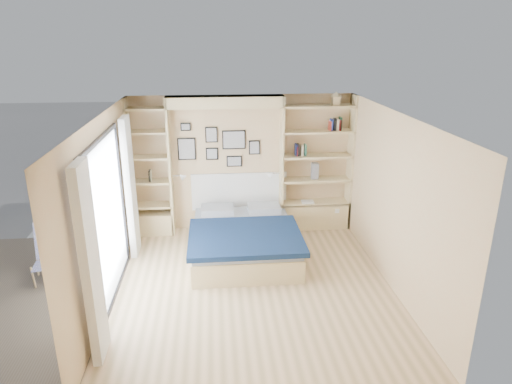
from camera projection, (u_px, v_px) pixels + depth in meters
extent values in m
plane|color=#D6B286|center=(253.00, 287.00, 6.68)|extent=(4.50, 4.50, 0.00)
plane|color=tan|center=(242.00, 163.00, 8.38)|extent=(4.00, 0.00, 4.00)
plane|color=tan|center=(275.00, 296.00, 4.15)|extent=(4.00, 0.00, 4.00)
plane|color=tan|center=(104.00, 212.00, 6.09)|extent=(0.00, 4.50, 4.50)
plane|color=tan|center=(394.00, 202.00, 6.45)|extent=(0.00, 4.50, 4.50)
plane|color=white|center=(253.00, 116.00, 5.86)|extent=(4.50, 4.50, 0.00)
cube|color=#D6C08A|center=(170.00, 168.00, 8.10)|extent=(0.04, 0.35, 2.50)
cube|color=#D6C08A|center=(281.00, 165.00, 8.28)|extent=(0.04, 0.35, 2.50)
cube|color=#D6C08A|center=(225.00, 102.00, 7.81)|extent=(2.00, 0.35, 0.20)
cube|color=#D6C08A|center=(350.00, 163.00, 8.40)|extent=(0.04, 0.35, 2.50)
cube|color=#D6C08A|center=(131.00, 169.00, 8.04)|extent=(0.04, 0.35, 2.50)
cube|color=#D6C08A|center=(314.00, 215.00, 8.67)|extent=(1.30, 0.35, 0.50)
cube|color=#D6C08A|center=(155.00, 223.00, 8.42)|extent=(0.70, 0.35, 0.40)
cube|color=black|center=(98.00, 140.00, 5.77)|extent=(0.04, 2.08, 0.06)
cube|color=black|center=(116.00, 292.00, 6.49)|extent=(0.04, 2.08, 0.06)
cube|color=black|center=(89.00, 258.00, 5.18)|extent=(0.04, 0.06, 2.20)
cube|color=black|center=(122.00, 197.00, 7.10)|extent=(0.04, 0.06, 2.20)
cube|color=silver|center=(107.00, 221.00, 6.13)|extent=(0.01, 2.00, 2.20)
cube|color=white|center=(91.00, 265.00, 4.91)|extent=(0.10, 0.45, 2.30)
cube|color=white|center=(130.00, 188.00, 7.35)|extent=(0.10, 0.45, 2.30)
cube|color=#D6C08A|center=(315.00, 202.00, 8.59)|extent=(1.30, 0.35, 0.04)
cube|color=#D6C08A|center=(316.00, 180.00, 8.44)|extent=(1.30, 0.35, 0.04)
cube|color=#D6C08A|center=(317.00, 156.00, 8.29)|extent=(1.30, 0.35, 0.04)
cube|color=#D6C08A|center=(318.00, 132.00, 8.14)|extent=(1.30, 0.35, 0.04)
cube|color=#D6C08A|center=(319.00, 106.00, 7.99)|extent=(1.30, 0.35, 0.04)
cube|color=#D6C08A|center=(153.00, 205.00, 8.30)|extent=(0.70, 0.35, 0.04)
cube|color=#D6C08A|center=(151.00, 182.00, 8.15)|extent=(0.70, 0.35, 0.04)
cube|color=#D6C08A|center=(149.00, 157.00, 8.00)|extent=(0.70, 0.35, 0.04)
cube|color=#D6C08A|center=(147.00, 132.00, 7.86)|extent=(0.70, 0.35, 0.04)
cube|color=#D6C08A|center=(145.00, 109.00, 7.72)|extent=(0.70, 0.35, 0.04)
cube|color=#D6C08A|center=(244.00, 244.00, 7.60)|extent=(1.67, 2.09, 0.37)
cube|color=#9EA4AD|center=(244.00, 232.00, 7.52)|extent=(1.63, 2.05, 0.10)
cube|color=#0E1F3C|center=(245.00, 237.00, 7.16)|extent=(1.77, 1.46, 0.08)
cube|color=#9EA4AD|center=(217.00, 210.00, 8.15)|extent=(0.57, 0.42, 0.12)
cube|color=#9EA4AD|center=(264.00, 208.00, 8.22)|extent=(0.57, 0.42, 0.12)
cube|color=white|center=(239.00, 191.00, 8.52)|extent=(1.77, 0.04, 0.70)
cube|color=black|center=(187.00, 149.00, 8.17)|extent=(0.32, 0.02, 0.40)
cube|color=gray|center=(187.00, 149.00, 8.16)|extent=(0.28, 0.01, 0.36)
cube|color=black|center=(211.00, 135.00, 8.13)|extent=(0.22, 0.02, 0.28)
cube|color=gray|center=(211.00, 135.00, 8.12)|extent=(0.18, 0.01, 0.24)
cube|color=black|center=(212.00, 154.00, 8.24)|extent=(0.22, 0.02, 0.22)
cube|color=gray|center=(212.00, 154.00, 8.23)|extent=(0.18, 0.01, 0.18)
cube|color=black|center=(234.00, 140.00, 8.20)|extent=(0.42, 0.02, 0.34)
cube|color=gray|center=(234.00, 140.00, 8.19)|extent=(0.38, 0.01, 0.30)
cube|color=black|center=(234.00, 161.00, 8.33)|extent=(0.28, 0.02, 0.20)
cube|color=gray|center=(234.00, 161.00, 8.32)|extent=(0.24, 0.01, 0.16)
cube|color=black|center=(254.00, 147.00, 8.28)|extent=(0.20, 0.02, 0.26)
cube|color=gray|center=(254.00, 148.00, 8.27)|extent=(0.16, 0.01, 0.22)
cube|color=black|center=(186.00, 127.00, 8.04)|extent=(0.18, 0.02, 0.14)
cube|color=gray|center=(186.00, 127.00, 8.03)|extent=(0.14, 0.01, 0.10)
cylinder|color=silver|center=(178.00, 176.00, 8.09)|extent=(0.20, 0.02, 0.02)
cone|color=white|center=(184.00, 177.00, 8.10)|extent=(0.13, 0.12, 0.15)
cylinder|color=silver|center=(274.00, 173.00, 8.24)|extent=(0.20, 0.02, 0.02)
cone|color=white|center=(269.00, 174.00, 8.24)|extent=(0.13, 0.12, 0.15)
cube|color=#AA1E1A|center=(296.00, 151.00, 8.22)|extent=(0.02, 0.15, 0.17)
cube|color=navy|center=(296.00, 150.00, 8.21)|extent=(0.03, 0.15, 0.21)
cube|color=black|center=(298.00, 150.00, 8.21)|extent=(0.03, 0.15, 0.21)
cube|color=#BEB188|center=(302.00, 150.00, 8.22)|extent=(0.04, 0.15, 0.20)
cube|color=#26593F|center=(305.00, 150.00, 8.22)|extent=(0.03, 0.15, 0.20)
cube|color=#AC3423|center=(330.00, 126.00, 8.12)|extent=(0.02, 0.15, 0.16)
cube|color=navy|center=(331.00, 125.00, 8.12)|extent=(0.03, 0.15, 0.20)
cube|color=black|center=(335.00, 124.00, 8.12)|extent=(0.03, 0.15, 0.21)
cube|color=#BFB28C|center=(337.00, 125.00, 8.13)|extent=(0.04, 0.15, 0.20)
cube|color=#26593F|center=(340.00, 124.00, 8.13)|extent=(0.03, 0.15, 0.24)
cube|color=#A51E1E|center=(340.00, 125.00, 8.13)|extent=(0.03, 0.15, 0.19)
cube|color=black|center=(150.00, 175.00, 8.11)|extent=(0.03, 0.15, 0.20)
cube|color=#BFB28C|center=(151.00, 176.00, 8.11)|extent=(0.03, 0.15, 0.19)
cube|color=#D6C08A|center=(336.00, 101.00, 7.98)|extent=(0.13, 0.13, 0.15)
cone|color=#D6C08A|center=(336.00, 94.00, 7.95)|extent=(0.20, 0.20, 0.08)
cube|color=slate|center=(315.00, 171.00, 8.37)|extent=(0.12, 0.12, 0.30)
cube|color=white|center=(308.00, 202.00, 8.51)|extent=(0.22, 0.16, 0.03)
cylinder|color=tan|center=(33.00, 278.00, 6.51)|extent=(0.06, 0.14, 0.41)
cylinder|color=tan|center=(68.00, 273.00, 6.64)|extent=(0.06, 0.14, 0.41)
cylinder|color=tan|center=(37.00, 254.00, 6.98)|extent=(0.11, 0.33, 0.67)
cylinder|color=tan|center=(68.00, 250.00, 7.12)|extent=(0.11, 0.33, 0.67)
cube|color=#3035AA|center=(51.00, 264.00, 6.73)|extent=(0.58, 0.65, 0.15)
cube|color=#3035AA|center=(51.00, 239.00, 7.01)|extent=(0.50, 0.32, 0.54)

